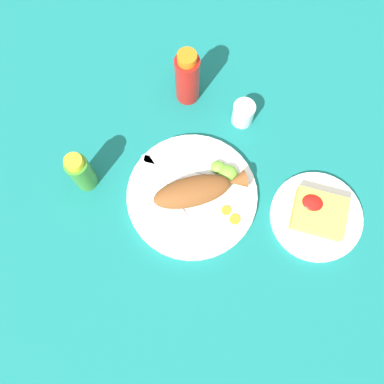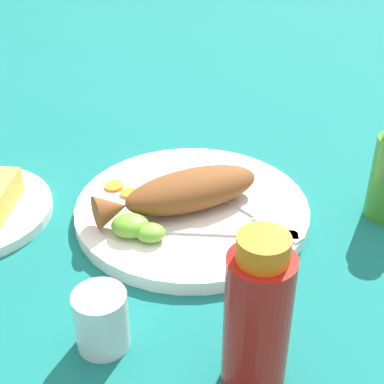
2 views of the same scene
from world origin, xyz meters
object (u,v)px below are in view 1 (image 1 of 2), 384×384
Objects in this scene: fork_far at (176,166)px; salt_cup at (243,114)px; fried_fish at (197,190)px; hot_sauce_bottle_red at (187,78)px; side_plate_fries at (316,216)px; fork_near at (162,181)px; main_plate at (192,196)px; hot_sauce_bottle_green at (81,172)px.

salt_cup is at bearing -127.43° from fork_far.
hot_sauce_bottle_red is at bearing -99.58° from fried_fish.
hot_sauce_bottle_red is 0.79× the size of side_plate_fries.
fork_near is 2.27× the size of salt_cup.
side_plate_fries is at bearing -174.44° from main_plate.
fork_near is 0.80× the size of fork_far.
hot_sauce_bottle_green is at bearing 22.08° from fork_far.
fried_fish is 0.23m from salt_cup.
main_plate is 0.28m from hot_sauce_bottle_red.
salt_cup is at bearing -141.22° from hot_sauce_bottle_green.
hot_sauce_bottle_red is 0.45m from side_plate_fries.
salt_cup is (-0.15, 0.03, -0.05)m from hot_sauce_bottle_red.
hot_sauce_bottle_red reaches higher than side_plate_fries.
hot_sauce_bottle_green is (0.20, 0.09, 0.04)m from fork_far.
main_plate is 1.65× the size of fork_far.
fork_near is 0.26m from salt_cup.
hot_sauce_bottle_green is (0.17, 0.29, -0.02)m from hot_sauce_bottle_red.
hot_sauce_bottle_green is (0.18, 0.04, 0.04)m from fork_near.
fork_far is at bearing -5.00° from side_plate_fries.
side_plate_fries is (-0.37, -0.01, -0.01)m from fork_near.
fork_far reaches higher than side_plate_fries.
hot_sauce_bottle_green reaches higher than fork_near.
salt_cup is (-0.32, -0.26, -0.03)m from hot_sauce_bottle_green.
hot_sauce_bottle_red reaches higher than fork_far.
side_plate_fries is at bearing 155.04° from fried_fish.
side_plate_fries is (-0.29, -0.03, -0.00)m from main_plate.
fried_fish is 0.09m from fork_far.
main_plate is at bearing 73.69° from salt_cup.
main_plate is 4.73× the size of salt_cup.
main_plate is 0.03m from fried_fish.
fried_fish is at bearing 4.62° from side_plate_fries.
fork_near is 1.10× the size of hot_sauce_bottle_green.
salt_cup is at bearing -41.70° from side_plate_fries.
side_plate_fries is at bearing -136.13° from fork_near.
hot_sauce_bottle_red is at bearing -72.35° from main_plate.
hot_sauce_bottle_green reaches higher than fork_far.
fork_far is at bearing -156.23° from hot_sauce_bottle_green.
hot_sauce_bottle_green is 2.07× the size of salt_cup.
salt_cup reaches higher than main_plate.
fork_far is at bearing 97.74° from hot_sauce_bottle_red.
salt_cup is (-0.15, -0.22, 0.01)m from fork_near.
hot_sauce_bottle_red is at bearing -83.95° from fork_far.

